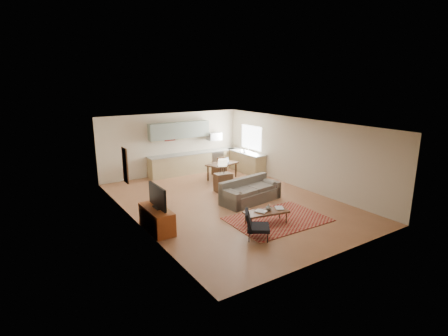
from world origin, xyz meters
TOP-DOWN VIEW (x-y plane):
  - room at (0.00, 0.00)m, footprint 9.00×9.00m
  - kitchen_counter_back at (0.90, 4.18)m, footprint 4.26×0.64m
  - kitchen_counter_right at (2.93, 3.00)m, footprint 0.64×2.26m
  - kitchen_range at (2.00, 4.18)m, footprint 0.62×0.62m
  - kitchen_microwave at (2.00, 4.20)m, footprint 0.62×0.40m
  - upper_cabinets at (0.30, 4.33)m, footprint 2.80×0.34m
  - window_right at (3.23, 3.00)m, footprint 0.02×1.40m
  - wall_art_left at (-3.21, 0.90)m, footprint 0.06×0.42m
  - triptych at (-0.10, 4.47)m, footprint 1.70×0.04m
  - rug at (0.37, -2.10)m, footprint 2.89×2.03m
  - sofa at (0.66, -0.36)m, footprint 2.38×1.29m
  - coffee_table at (-0.12, -2.14)m, footprint 1.39×0.77m
  - book_a at (-0.39, -2.14)m, footprint 0.49×0.51m
  - book_b at (0.25, -2.11)m, footprint 0.51×0.53m
  - vase at (-0.01, -2.11)m, footprint 0.23×0.23m
  - armchair at (-0.92, -2.77)m, footprint 0.94×0.94m
  - tv_credenza at (-2.96, -0.80)m, footprint 0.54×1.41m
  - tv at (-2.90, -0.80)m, footprint 0.11×1.08m
  - console_table at (0.48, 1.14)m, footprint 0.64×0.46m
  - table_lamp at (0.48, 1.14)m, footprint 0.41×0.41m
  - dining_table at (1.38, 2.56)m, footprint 1.51×1.15m
  - dining_chair_near at (1.18, 1.89)m, footprint 0.47×0.48m
  - dining_chair_far at (1.58, 3.24)m, footprint 0.47×0.49m
  - laptop at (1.65, 2.47)m, footprint 0.35×0.31m
  - soap_bottle at (2.83, 2.96)m, footprint 0.10×0.10m

SIDE VIEW (x-z plane):
  - rug at x=0.37m, z-range 0.00..0.02m
  - coffee_table at x=-0.12m, z-range 0.00..0.39m
  - tv_credenza at x=-2.96m, z-range 0.00..0.65m
  - dining_table at x=1.38m, z-range 0.00..0.68m
  - console_table at x=0.48m, z-range 0.00..0.69m
  - armchair at x=-0.92m, z-range 0.00..0.77m
  - dining_chair_near at x=1.18m, z-range 0.00..0.78m
  - sofa at x=0.66m, z-range 0.00..0.79m
  - book_b at x=0.25m, z-range 0.39..0.41m
  - book_a at x=-0.39m, z-range 0.39..0.42m
  - dining_chair_far at x=1.58m, z-range 0.00..0.82m
  - kitchen_range at x=2.00m, z-range 0.00..0.90m
  - kitchen_counter_back at x=0.90m, z-range 0.00..0.92m
  - kitchen_counter_right at x=2.93m, z-range 0.00..0.92m
  - vase at x=-0.01m, z-range 0.39..0.57m
  - laptop at x=1.65m, z-range 0.68..0.89m
  - table_lamp at x=0.48m, z-range 0.69..1.25m
  - tv at x=-2.90m, z-range 0.65..1.30m
  - soap_bottle at x=2.83m, z-range 0.92..1.11m
  - room at x=0.00m, z-range -3.15..5.85m
  - kitchen_microwave at x=2.00m, z-range 1.38..1.73m
  - window_right at x=3.23m, z-range 1.02..2.08m
  - wall_art_left at x=-3.21m, z-range 1.00..2.10m
  - triptych at x=-0.10m, z-range 1.50..2.00m
  - upper_cabinets at x=0.30m, z-range 1.60..2.30m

